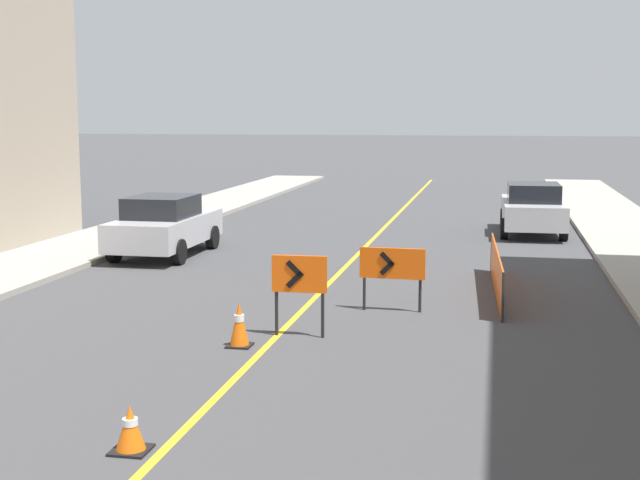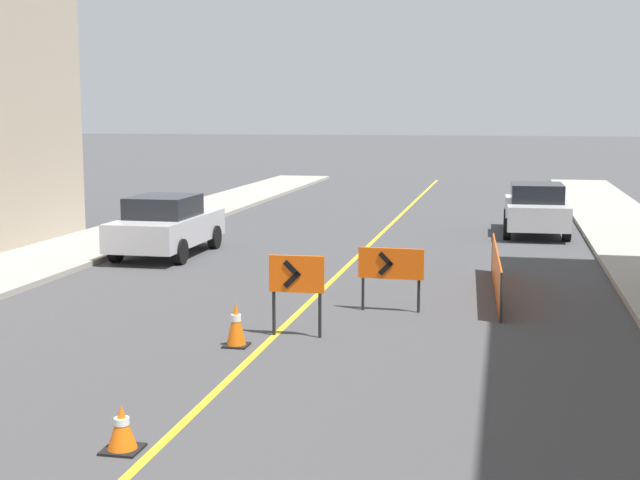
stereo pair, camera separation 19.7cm
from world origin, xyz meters
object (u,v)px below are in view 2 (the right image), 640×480
parked_car_curb_near (166,225)px  parked_car_curb_mid (536,209)px  traffic_cone_fourth (236,324)px  arrow_barricade_primary (296,279)px  arrow_barricade_secondary (391,266)px  traffic_cone_third (122,428)px

parked_car_curb_near → parked_car_curb_mid: same height
parked_car_curb_mid → traffic_cone_fourth: bearing=-110.6°
traffic_cone_fourth → arrow_barricade_primary: bearing=45.2°
arrow_barricade_primary → parked_car_curb_mid: (4.31, 13.80, -0.19)m
arrow_barricade_secondary → parked_car_curb_near: 8.59m
traffic_cone_fourth → arrow_barricade_secondary: size_ratio=0.59×
parked_car_curb_near → arrow_barricade_primary: bearing=-55.1°
traffic_cone_fourth → arrow_barricade_secondary: bearing=55.4°
traffic_cone_fourth → parked_car_curb_near: parked_car_curb_near is taller
arrow_barricade_primary → parked_car_curb_near: (-5.34, 7.68, -0.19)m
parked_car_curb_near → parked_car_curb_mid: 11.43m
traffic_cone_fourth → parked_car_curb_near: bearing=118.1°
traffic_cone_fourth → parked_car_curb_near: size_ratio=0.17×
traffic_cone_third → arrow_barricade_primary: 5.48m
arrow_barricade_primary → arrow_barricade_secondary: (1.30, 2.24, -0.12)m
traffic_cone_fourth → arrow_barricade_primary: (0.81, 0.81, 0.62)m
arrow_barricade_primary → parked_car_curb_mid: parked_car_curb_mid is taller
arrow_barricade_primary → parked_car_curb_near: parked_car_curb_near is taller
parked_car_curb_mid → arrow_barricade_secondary: bearing=-105.8°
arrow_barricade_secondary → parked_car_curb_mid: (3.01, 11.56, -0.07)m
traffic_cone_fourth → arrow_barricade_primary: 1.31m
traffic_cone_fourth → parked_car_curb_near: (-4.53, 8.50, 0.43)m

